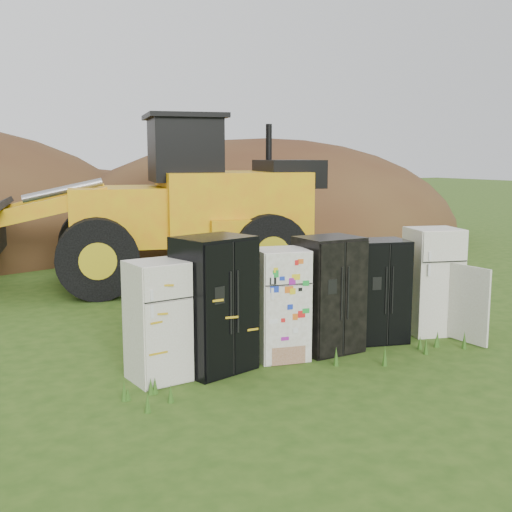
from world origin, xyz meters
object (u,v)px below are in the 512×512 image
Objects in this scene: fridge_dark_mid at (328,294)px; wheel_loader at (143,201)px; fridge_black_side at (214,304)px; fridge_black_right at (379,291)px; fridge_leftmost at (157,321)px; fridge_sticker at (281,304)px; fridge_open_door at (433,281)px.

wheel_loader is at bearing 95.79° from fridge_dark_mid.
fridge_black_side reaches higher than fridge_black_right.
fridge_leftmost is 0.20× the size of wheel_loader.
fridge_dark_mid is 1.04m from fridge_black_right.
fridge_sticker is (1.09, 0.03, -0.13)m from fridge_black_side.
fridge_dark_mid is 0.99× the size of fridge_open_door.
fridge_black_right is at bearing -166.04° from fridge_open_door.
fridge_open_door reaches higher than fridge_black_right.
fridge_open_door is (2.13, 0.02, 0.01)m from fridge_dark_mid.
fridge_sticker is (1.91, 0.03, 0.01)m from fridge_leftmost.
fridge_sticker is 0.83m from fridge_dark_mid.
fridge_open_door is at bearing -14.68° from fridge_black_side.
fridge_dark_mid reaches higher than fridge_sticker.
fridge_black_right is (2.95, 0.07, -0.12)m from fridge_black_side.
fridge_open_door is 7.00m from wheel_loader.
fridge_black_right reaches higher than fridge_sticker.
fridge_black_right is 0.20× the size of wheel_loader.
fridge_sticker is 0.92× the size of fridge_open_door.
wheel_loader is (1.90, 6.28, 1.16)m from fridge_leftmost.
fridge_open_door is at bearing -1.30° from fridge_dark_mid.
fridge_sticker is at bearing -5.17° from fridge_leftmost.
fridge_black_right is 6.58m from wheel_loader.
fridge_dark_mid is at bearing -161.47° from fridge_black_right.
fridge_dark_mid is at bearing -5.96° from fridge_leftmost.
fridge_black_side is 6.44m from wheel_loader.
fridge_dark_mid is 2.13m from fridge_open_door.
fridge_leftmost is at bearing -167.98° from fridge_sticker.
fridge_black_side reaches higher than fridge_open_door.
fridge_sticker is at bearing -13.65° from fridge_black_side.
wheel_loader is (-1.88, 6.21, 1.13)m from fridge_black_right.
wheel_loader is at bearing 121.80° from fridge_black_right.
fridge_sticker is 0.99× the size of fridge_black_right.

